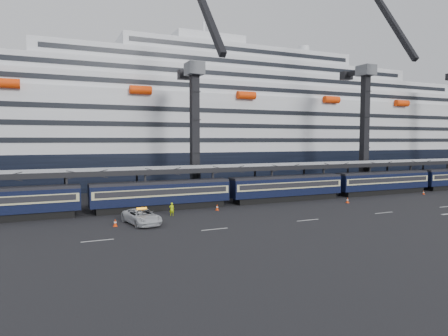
{
  "coord_description": "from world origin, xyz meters",
  "views": [
    {
      "loc": [
        -42.01,
        -42.8,
        9.49
      ],
      "look_at": [
        -18.73,
        10.0,
        5.46
      ],
      "focal_mm": 32.0,
      "sensor_mm": 36.0,
      "label": 1
    }
  ],
  "objects": [
    {
      "name": "ground",
      "position": [
        0.0,
        0.0,
        0.0
      ],
      "size": [
        260.0,
        260.0,
        0.0
      ],
      "primitive_type": "plane",
      "color": "black",
      "rests_on": "ground"
    },
    {
      "name": "lane_markings",
      "position": [
        8.15,
        -5.23,
        0.01
      ],
      "size": [
        111.0,
        4.27,
        0.02
      ],
      "color": "beige",
      "rests_on": "ground"
    },
    {
      "name": "train",
      "position": [
        -4.65,
        10.0,
        2.2
      ],
      "size": [
        133.05,
        3.0,
        4.05
      ],
      "color": "black",
      "rests_on": "ground"
    },
    {
      "name": "canopy",
      "position": [
        0.0,
        14.0,
        5.25
      ],
      "size": [
        130.0,
        6.25,
        5.53
      ],
      "color": "gray",
      "rests_on": "ground"
    },
    {
      "name": "cruise_ship",
      "position": [
        -1.08,
        45.99,
        12.34
      ],
      "size": [
        214.09,
        28.84,
        34.0
      ],
      "color": "black",
      "rests_on": "ground"
    },
    {
      "name": "crane_dark_near",
      "position": [
        -20.0,
        18.59,
        11.93
      ],
      "size": [
        4.5,
        17.75,
        35.08
      ],
      "color": "#46494D",
      "rests_on": "ground"
    },
    {
      "name": "crane_dark_mid",
      "position": [
        15.0,
        17.59,
        13.36
      ],
      "size": [
        4.5,
        18.24,
        39.64
      ],
      "color": "#46494D",
      "rests_on": "ground"
    },
    {
      "name": "pickup_truck",
      "position": [
        -32.53,
        1.77,
        0.86
      ],
      "size": [
        3.96,
        6.62,
        1.72
      ],
      "primitive_type": "imported",
      "rotation": [
        0.0,
        0.0,
        0.19
      ],
      "color": "silver",
      "rests_on": "ground"
    },
    {
      "name": "worker",
      "position": [
        -28.02,
        5.22,
        0.84
      ],
      "size": [
        0.64,
        0.46,
        1.67
      ],
      "primitive_type": "imported",
      "rotation": [
        0.0,
        0.0,
        3.05
      ],
      "color": "#B2D80B",
      "rests_on": "ground"
    },
    {
      "name": "traffic_cone_a",
      "position": [
        -35.48,
        1.75,
        0.43
      ],
      "size": [
        0.43,
        0.43,
        0.87
      ],
      "color": "#FF3D08",
      "rests_on": "ground"
    },
    {
      "name": "traffic_cone_b",
      "position": [
        -32.94,
        6.51,
        0.41
      ],
      "size": [
        0.41,
        0.41,
        0.82
      ],
      "color": "#FF3D08",
      "rests_on": "ground"
    },
    {
      "name": "traffic_cone_c",
      "position": [
        -21.25,
        6.6,
        0.41
      ],
      "size": [
        0.41,
        0.41,
        0.83
      ],
      "color": "#FF3D08",
      "rests_on": "ground"
    },
    {
      "name": "traffic_cone_d",
      "position": [
        -0.7,
        4.47,
        0.42
      ],
      "size": [
        0.42,
        0.42,
        0.85
      ],
      "color": "#FF3D08",
      "rests_on": "ground"
    },
    {
      "name": "traffic_cone_e",
      "position": [
        18.06,
        6.61,
        0.35
      ],
      "size": [
        0.35,
        0.35,
        0.7
      ],
      "color": "#FF3D08",
      "rests_on": "ground"
    }
  ]
}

